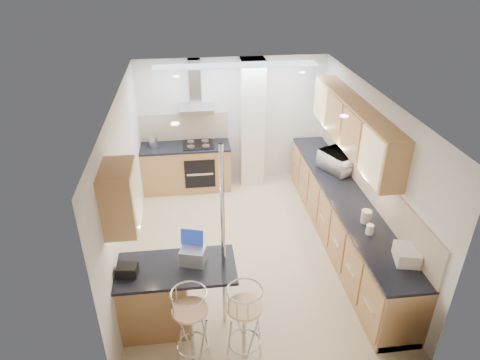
{
  "coord_description": "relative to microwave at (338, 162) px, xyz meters",
  "views": [
    {
      "loc": [
        -0.83,
        -5.43,
        4.27
      ],
      "look_at": [
        -0.13,
        0.2,
        1.15
      ],
      "focal_mm": 32.0,
      "sensor_mm": 36.0,
      "label": 1
    }
  ],
  "objects": [
    {
      "name": "ground",
      "position": [
        -1.6,
        -0.75,
        -1.09
      ],
      "size": [
        4.8,
        4.8,
        0.0
      ],
      "primitive_type": "plane",
      "color": "#D7B18F",
      "rests_on": "ground"
    },
    {
      "name": "room_shell",
      "position": [
        -1.27,
        -0.37,
        0.46
      ],
      "size": [
        3.64,
        4.84,
        2.51
      ],
      "color": "silver",
      "rests_on": "ground"
    },
    {
      "name": "right_counter",
      "position": [
        -0.1,
        -0.75,
        -0.63
      ],
      "size": [
        0.63,
        4.4,
        0.92
      ],
      "color": "#AA7F44",
      "rests_on": "ground"
    },
    {
      "name": "back_counter",
      "position": [
        -2.55,
        1.35,
        -0.63
      ],
      "size": [
        1.7,
        0.63,
        0.92
      ],
      "color": "#AA7F44",
      "rests_on": "ground"
    },
    {
      "name": "peninsula",
      "position": [
        -2.72,
        -2.2,
        -0.61
      ],
      "size": [
        1.47,
        0.72,
        0.94
      ],
      "color": "#AA7F44",
      "rests_on": "ground"
    },
    {
      "name": "microwave",
      "position": [
        0.0,
        0.0,
        0.0
      ],
      "size": [
        0.62,
        0.72,
        0.33
      ],
      "primitive_type": "imported",
      "rotation": [
        0.0,
        0.0,
        2.0
      ],
      "color": "white",
      "rests_on": "right_counter"
    },
    {
      "name": "laptop",
      "position": [
        -2.48,
        -2.14,
        -0.05
      ],
      "size": [
        0.34,
        0.29,
        0.2
      ],
      "primitive_type": "cube",
      "rotation": [
        0.0,
        0.0,
        -0.29
      ],
      "color": "#A7ABAF",
      "rests_on": "peninsula"
    },
    {
      "name": "bag",
      "position": [
        -3.24,
        -2.25,
        -0.08
      ],
      "size": [
        0.26,
        0.2,
        0.13
      ],
      "primitive_type": "cube",
      "rotation": [
        0.0,
        0.0,
        -0.13
      ],
      "color": "black",
      "rests_on": "peninsula"
    },
    {
      "name": "bar_stool_near",
      "position": [
        -2.55,
        -2.74,
        -0.57
      ],
      "size": [
        0.48,
        0.48,
        1.04
      ],
      "primitive_type": null,
      "rotation": [
        0.0,
        0.0,
        -0.15
      ],
      "color": "#DDA777",
      "rests_on": "ground"
    },
    {
      "name": "bar_stool_end",
      "position": [
        -1.95,
        -2.78,
        -0.56
      ],
      "size": [
        0.59,
        0.59,
        1.05
      ],
      "primitive_type": null,
      "rotation": [
        0.0,
        0.0,
        1.02
      ],
      "color": "#DDA777",
      "rests_on": "ground"
    },
    {
      "name": "jar_a",
      "position": [
        -0.14,
        0.07,
        -0.07
      ],
      "size": [
        0.16,
        0.16,
        0.19
      ],
      "primitive_type": "cylinder",
      "rotation": [
        0.0,
        0.0,
        -0.41
      ],
      "color": "beige",
      "rests_on": "right_counter"
    },
    {
      "name": "jar_b",
      "position": [
        0.05,
        0.05,
        -0.09
      ],
      "size": [
        0.14,
        0.14,
        0.15
      ],
      "primitive_type": "cylinder",
      "rotation": [
        0.0,
        0.0,
        0.41
      ],
      "color": "beige",
      "rests_on": "right_counter"
    },
    {
      "name": "jar_c",
      "position": [
        -0.1,
        -1.54,
        -0.08
      ],
      "size": [
        0.18,
        0.18,
        0.18
      ],
      "primitive_type": "cylinder",
      "rotation": [
        0.0,
        0.0,
        -0.31
      ],
      "color": "beige",
      "rests_on": "right_counter"
    },
    {
      "name": "jar_d",
      "position": [
        -0.15,
        -1.81,
        -0.1
      ],
      "size": [
        0.13,
        0.13,
        0.14
      ],
      "primitive_type": "cylinder",
      "rotation": [
        0.0,
        0.0,
        -0.38
      ],
      "color": "white",
      "rests_on": "right_counter"
    },
    {
      "name": "bread_bin",
      "position": [
        0.07,
        -2.39,
        -0.08
      ],
      "size": [
        0.34,
        0.4,
        0.18
      ],
      "primitive_type": "cube",
      "rotation": [
        0.0,
        0.0,
        -0.23
      ],
      "color": "beige",
      "rests_on": "right_counter"
    },
    {
      "name": "kettle",
      "position": [
        -3.13,
        1.36,
        -0.06
      ],
      "size": [
        0.16,
        0.16,
        0.21
      ],
      "primitive_type": "cylinder",
      "color": "#B2B6B7",
      "rests_on": "back_counter"
    }
  ]
}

